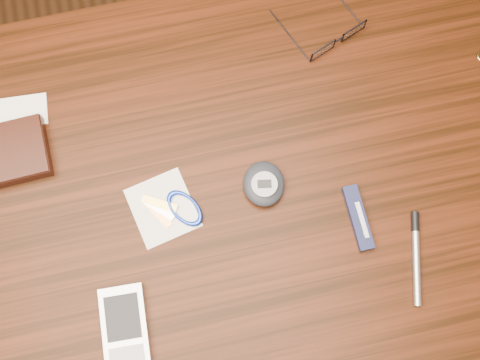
{
  "coord_description": "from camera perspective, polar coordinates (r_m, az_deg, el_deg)",
  "views": [
    {
      "loc": [
        0.0,
        -0.21,
        1.6
      ],
      "look_at": [
        0.05,
        0.01,
        0.76
      ],
      "focal_mm": 45.0,
      "sensor_mm": 36.0,
      "label": 1
    }
  ],
  "objects": [
    {
      "name": "wallet_and_card",
      "position": [
        0.95,
        -21.06,
        2.47
      ],
      "size": [
        0.12,
        0.14,
        0.02
      ],
      "color": "black",
      "rests_on": "desk"
    },
    {
      "name": "pda_phone",
      "position": [
        0.86,
        -10.87,
        -13.61
      ],
      "size": [
        0.07,
        0.12,
        0.02
      ],
      "color": "#A9A9AD",
      "rests_on": "desk"
    },
    {
      "name": "desk",
      "position": [
        0.98,
        -2.83,
        -3.19
      ],
      "size": [
        1.0,
        0.7,
        0.75
      ],
      "color": "#321308",
      "rests_on": "ground"
    },
    {
      "name": "silver_pen",
      "position": [
        0.89,
        16.35,
        -6.44
      ],
      "size": [
        0.05,
        0.13,
        0.01
      ],
      "color": "#B4B3B8",
      "rests_on": "desk"
    },
    {
      "name": "pedometer",
      "position": [
        0.87,
        2.28,
        -0.37
      ],
      "size": [
        0.07,
        0.08,
        0.03
      ],
      "color": "black",
      "rests_on": "desk"
    },
    {
      "name": "eyeglasses",
      "position": [
        0.97,
        9.05,
        13.15
      ],
      "size": [
        0.14,
        0.14,
        0.02
      ],
      "color": "black",
      "rests_on": "desk"
    },
    {
      "name": "pocket_knife",
      "position": [
        0.88,
        11.14,
        -3.54
      ],
      "size": [
        0.02,
        0.1,
        0.01
      ],
      "color": "#13183E",
      "rests_on": "desk"
    },
    {
      "name": "notepad_keys",
      "position": [
        0.88,
        -6.26,
        -2.67
      ],
      "size": [
        0.12,
        0.11,
        0.01
      ],
      "color": "white",
      "rests_on": "desk"
    },
    {
      "name": "ground",
      "position": [
        1.62,
        -1.73,
        -8.11
      ],
      "size": [
        3.8,
        3.8,
        0.0
      ],
      "primitive_type": "plane",
      "color": "#472814",
      "rests_on": "ground"
    }
  ]
}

